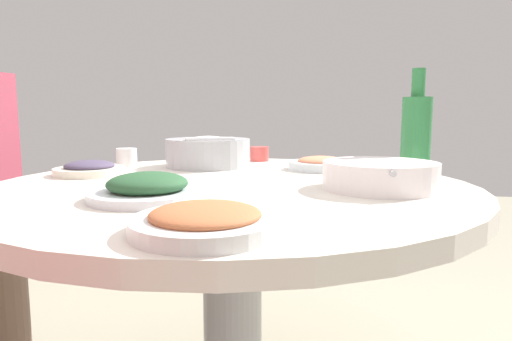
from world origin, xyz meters
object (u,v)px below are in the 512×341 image
green_bottle (416,134)px  dish_greens (148,189)px  dish_shrimp (322,164)px  tea_cup_near (259,154)px  tea_cup_far (127,157)px  soup_bowl (380,176)px  round_dining_table (232,239)px  dish_tofu_braise (205,220)px  dish_eggplant (90,169)px  rice_bowl (208,152)px

green_bottle → dish_greens: bearing=125.4°
dish_shrimp → tea_cup_near: 0.31m
dish_greens → tea_cup_far: 0.60m
tea_cup_near → tea_cup_far: tea_cup_far is taller
soup_bowl → round_dining_table: bearing=82.2°
dish_tofu_braise → green_bottle: size_ratio=0.75×
round_dining_table → dish_eggplant: 0.46m
tea_cup_near → dish_eggplant: bearing=136.5°
dish_shrimp → tea_cup_far: size_ratio=3.11×
round_dining_table → dish_tofu_braise: (-0.47, -0.07, 0.17)m
dish_eggplant → green_bottle: size_ratio=0.67×
dish_eggplant → green_bottle: 0.92m
dish_shrimp → tea_cup_far: (-0.02, 0.64, 0.01)m
soup_bowl → tea_cup_near: soup_bowl is taller
rice_bowl → tea_cup_far: size_ratio=4.14×
green_bottle → tea_cup_far: 0.91m
soup_bowl → dish_eggplant: 0.80m
tea_cup_near → tea_cup_far: bearing=119.6°
dish_eggplant → dish_tofu_braise: dish_tofu_braise is taller
rice_bowl → tea_cup_far: 0.27m
rice_bowl → soup_bowl: rice_bowl is taller
rice_bowl → dish_tofu_braise: bearing=-164.4°
dish_greens → dish_eggplant: dish_greens is taller
soup_bowl → tea_cup_far: bearing=67.7°
rice_bowl → dish_eggplant: 0.37m
soup_bowl → dish_tofu_braise: 0.51m
round_dining_table → tea_cup_near: (0.50, 0.01, 0.18)m
rice_bowl → tea_cup_near: (0.19, -0.14, -0.02)m
dish_greens → dish_tofu_braise: bearing=-140.1°
soup_bowl → dish_eggplant: size_ratio=1.45×
dish_shrimp → green_bottle: bearing=-114.9°
soup_bowl → tea_cup_far: 0.84m
dish_greens → green_bottle: green_bottle is taller
dish_tofu_braise → tea_cup_near: tea_cup_near is taller
rice_bowl → dish_greens: size_ratio=1.16×
green_bottle → dish_tofu_braise: bearing=147.6°
dish_eggplant → dish_shrimp: 0.69m
dish_greens → dish_eggplant: bearing=45.1°
dish_greens → green_bottle: bearing=-54.6°
round_dining_table → dish_tofu_braise: dish_tofu_braise is taller
dish_eggplant → dish_tofu_braise: 0.73m
dish_greens → dish_eggplant: (0.31, 0.31, -0.00)m
green_bottle → round_dining_table: bearing=109.8°
green_bottle → tea_cup_far: green_bottle is taller
green_bottle → tea_cup_far: (0.10, 0.90, -0.09)m
green_bottle → dish_shrimp: bearing=65.1°
dish_greens → green_bottle: (0.42, -0.59, 0.10)m
tea_cup_near → dish_shrimp: bearing=-132.7°
rice_bowl → dish_tofu_braise: 0.81m
rice_bowl → dish_tofu_braise: rice_bowl is taller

